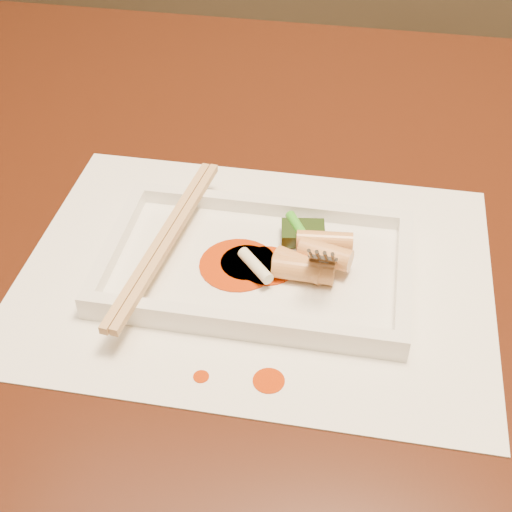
% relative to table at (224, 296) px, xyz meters
% --- Properties ---
extents(table, '(1.40, 0.90, 0.75)m').
position_rel_table_xyz_m(table, '(0.00, 0.00, 0.00)').
color(table, black).
rests_on(table, ground).
extents(placemat, '(0.40, 0.30, 0.00)m').
position_rel_table_xyz_m(placemat, '(0.05, -0.07, 0.10)').
color(placemat, white).
rests_on(placemat, table).
extents(sauce_splatter_a, '(0.02, 0.02, 0.00)m').
position_rel_table_xyz_m(sauce_splatter_a, '(0.08, -0.18, 0.10)').
color(sauce_splatter_a, '#B73205').
rests_on(sauce_splatter_a, placemat).
extents(sauce_splatter_b, '(0.01, 0.01, 0.00)m').
position_rel_table_xyz_m(sauce_splatter_b, '(0.03, -0.19, 0.10)').
color(sauce_splatter_b, '#B73205').
rests_on(sauce_splatter_b, placemat).
extents(plate_base, '(0.26, 0.16, 0.01)m').
position_rel_table_xyz_m(plate_base, '(0.05, -0.07, 0.11)').
color(plate_base, white).
rests_on(plate_base, placemat).
extents(plate_rim_far, '(0.26, 0.01, 0.01)m').
position_rel_table_xyz_m(plate_rim_far, '(0.05, 0.01, 0.12)').
color(plate_rim_far, white).
rests_on(plate_rim_far, plate_base).
extents(plate_rim_near, '(0.26, 0.01, 0.01)m').
position_rel_table_xyz_m(plate_rim_near, '(0.05, -0.14, 0.12)').
color(plate_rim_near, white).
rests_on(plate_rim_near, plate_base).
extents(plate_rim_left, '(0.01, 0.14, 0.01)m').
position_rel_table_xyz_m(plate_rim_left, '(-0.08, -0.07, 0.12)').
color(plate_rim_left, white).
rests_on(plate_rim_left, plate_base).
extents(plate_rim_right, '(0.01, 0.14, 0.01)m').
position_rel_table_xyz_m(plate_rim_right, '(0.17, -0.07, 0.12)').
color(plate_rim_right, white).
rests_on(plate_rim_right, plate_base).
extents(veg_piece, '(0.04, 0.03, 0.01)m').
position_rel_table_xyz_m(veg_piece, '(0.08, -0.03, 0.12)').
color(veg_piece, black).
rests_on(veg_piece, plate_base).
extents(scallion_white, '(0.03, 0.04, 0.01)m').
position_rel_table_xyz_m(scallion_white, '(0.05, -0.08, 0.12)').
color(scallion_white, '#EAEACC').
rests_on(scallion_white, plate_base).
extents(scallion_green, '(0.05, 0.08, 0.01)m').
position_rel_table_xyz_m(scallion_green, '(0.09, -0.05, 0.12)').
color(scallion_green, '#299518').
rests_on(scallion_green, plate_base).
extents(chopstick_a, '(0.03, 0.22, 0.01)m').
position_rel_table_xyz_m(chopstick_a, '(-0.04, -0.07, 0.13)').
color(chopstick_a, tan).
rests_on(chopstick_a, plate_rim_near).
extents(chopstick_b, '(0.03, 0.22, 0.01)m').
position_rel_table_xyz_m(chopstick_b, '(-0.03, -0.07, 0.13)').
color(chopstick_b, tan).
rests_on(chopstick_b, plate_rim_near).
extents(fork, '(0.09, 0.10, 0.14)m').
position_rel_table_xyz_m(fork, '(0.12, -0.05, 0.18)').
color(fork, silver).
rests_on(fork, plate_base).
extents(sauce_blob_0, '(0.05, 0.05, 0.00)m').
position_rel_table_xyz_m(sauce_blob_0, '(0.06, -0.07, 0.11)').
color(sauce_blob_0, '#B73205').
rests_on(sauce_blob_0, plate_base).
extents(sauce_blob_1, '(0.07, 0.07, 0.00)m').
position_rel_table_xyz_m(sauce_blob_1, '(0.03, -0.07, 0.11)').
color(sauce_blob_1, '#B73205').
rests_on(sauce_blob_1, plate_base).
extents(sauce_blob_2, '(0.05, 0.05, 0.00)m').
position_rel_table_xyz_m(sauce_blob_2, '(0.04, -0.07, 0.11)').
color(sauce_blob_2, '#B73205').
rests_on(sauce_blob_2, plate_base).
extents(rice_cake_0, '(0.05, 0.02, 0.02)m').
position_rel_table_xyz_m(rice_cake_0, '(0.09, -0.08, 0.12)').
color(rice_cake_0, tan).
rests_on(rice_cake_0, plate_base).
extents(rice_cake_1, '(0.05, 0.03, 0.02)m').
position_rel_table_xyz_m(rice_cake_1, '(0.08, -0.07, 0.12)').
color(rice_cake_1, tan).
rests_on(rice_cake_1, plate_base).
extents(rice_cake_2, '(0.05, 0.03, 0.02)m').
position_rel_table_xyz_m(rice_cake_2, '(0.10, -0.06, 0.13)').
color(rice_cake_2, tan).
rests_on(rice_cake_2, plate_base).
extents(rice_cake_3, '(0.05, 0.02, 0.02)m').
position_rel_table_xyz_m(rice_cake_3, '(0.10, -0.04, 0.12)').
color(rice_cake_3, tan).
rests_on(rice_cake_3, plate_base).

